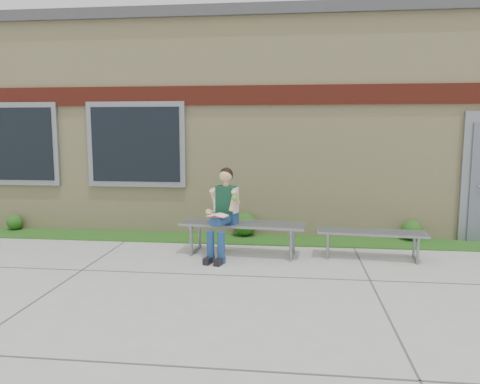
# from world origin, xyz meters

# --- Properties ---
(ground) EXTENTS (80.00, 80.00, 0.00)m
(ground) POSITION_xyz_m (0.00, 0.00, 0.00)
(ground) COLOR #9E9E99
(ground) RESTS_ON ground
(grass_strip) EXTENTS (16.00, 0.80, 0.02)m
(grass_strip) POSITION_xyz_m (0.00, 2.60, 0.01)
(grass_strip) COLOR #1F5015
(grass_strip) RESTS_ON ground
(school_building) EXTENTS (16.20, 6.22, 4.20)m
(school_building) POSITION_xyz_m (-0.00, 5.99, 2.10)
(school_building) COLOR beige
(school_building) RESTS_ON ground
(bench_left) EXTENTS (2.02, 0.73, 0.51)m
(bench_left) POSITION_xyz_m (-0.82, 1.62, 0.40)
(bench_left) COLOR gray
(bench_left) RESTS_ON ground
(bench_right) EXTENTS (1.68, 0.61, 0.43)m
(bench_right) POSITION_xyz_m (1.18, 1.62, 0.33)
(bench_right) COLOR gray
(bench_right) RESTS_ON ground
(girl) EXTENTS (0.50, 0.84, 1.40)m
(girl) POSITION_xyz_m (-1.10, 1.41, 0.75)
(girl) COLOR navy
(girl) RESTS_ON ground
(shrub_west) EXTENTS (0.30, 0.30, 0.30)m
(shrub_west) POSITION_xyz_m (-5.49, 2.85, 0.17)
(shrub_west) COLOR #1F5015
(shrub_west) RESTS_ON grass_strip
(shrub_mid) EXTENTS (0.43, 0.43, 0.43)m
(shrub_mid) POSITION_xyz_m (-0.92, 2.85, 0.24)
(shrub_mid) COLOR #1F5015
(shrub_mid) RESTS_ON grass_strip
(shrub_east) EXTENTS (0.36, 0.36, 0.36)m
(shrub_east) POSITION_xyz_m (2.09, 2.85, 0.20)
(shrub_east) COLOR #1F5015
(shrub_east) RESTS_ON grass_strip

